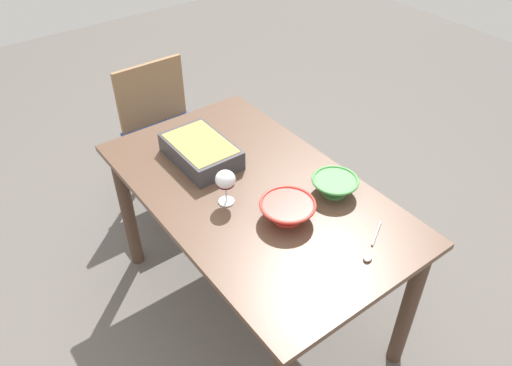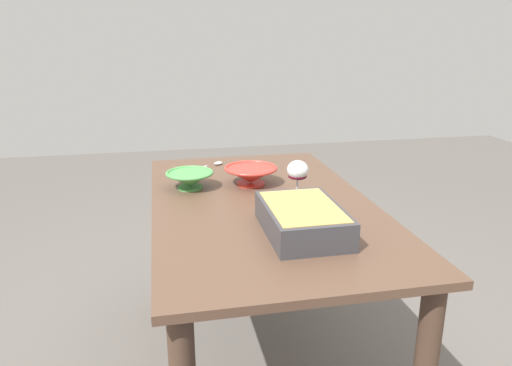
% 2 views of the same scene
% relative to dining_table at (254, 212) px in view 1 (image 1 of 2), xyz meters
% --- Properties ---
extents(ground_plane, '(8.00, 8.00, 0.00)m').
position_rel_dining_table_xyz_m(ground_plane, '(0.00, 0.00, -0.62)').
color(ground_plane, '#5B5651').
extents(dining_table, '(1.36, 0.79, 0.75)m').
position_rel_dining_table_xyz_m(dining_table, '(0.00, 0.00, 0.00)').
color(dining_table, brown).
rests_on(dining_table, ground_plane).
extents(chair, '(0.42, 0.44, 0.82)m').
position_rel_dining_table_xyz_m(chair, '(1.03, -0.12, -0.15)').
color(chair, '#334772').
rests_on(chair, ground_plane).
extents(wine_glass, '(0.08, 0.08, 0.15)m').
position_rel_dining_table_xyz_m(wine_glass, '(0.00, 0.13, 0.23)').
color(wine_glass, white).
rests_on(wine_glass, dining_table).
extents(casserole_dish, '(0.35, 0.23, 0.09)m').
position_rel_dining_table_xyz_m(casserole_dish, '(0.30, 0.06, 0.18)').
color(casserole_dish, '#38383D').
rests_on(casserole_dish, dining_table).
extents(mixing_bowl, '(0.21, 0.21, 0.08)m').
position_rel_dining_table_xyz_m(mixing_bowl, '(-0.21, 0.00, 0.17)').
color(mixing_bowl, red).
rests_on(mixing_bowl, dining_table).
extents(small_bowl, '(0.19, 0.19, 0.07)m').
position_rel_dining_table_xyz_m(small_bowl, '(-0.21, -0.25, 0.17)').
color(small_bowl, '#4C994C').
rests_on(small_bowl, dining_table).
extents(serving_spoon, '(0.12, 0.20, 0.01)m').
position_rel_dining_table_xyz_m(serving_spoon, '(-0.52, -0.13, 0.13)').
color(serving_spoon, silver).
rests_on(serving_spoon, dining_table).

